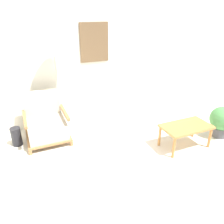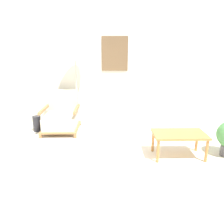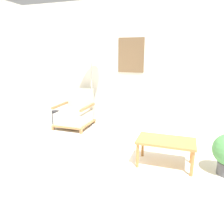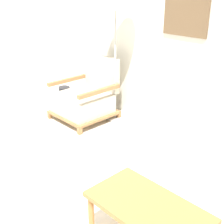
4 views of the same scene
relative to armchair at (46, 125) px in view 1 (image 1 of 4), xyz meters
name	(u,v)px [view 1 (image 1 of 4)]	position (x,y,z in m)	size (l,w,h in m)	color
ground_plane	(143,192)	(0.92, -1.78, -0.28)	(14.00, 14.00, 0.00)	silver
wall_back	(84,54)	(0.92, 0.57, 1.07)	(8.00, 0.09, 2.70)	silver
armchair	(46,125)	(0.00, 0.00, 0.00)	(0.72, 0.73, 0.82)	olive
floor_lamp	(53,48)	(0.30, 0.26, 1.25)	(0.48, 0.48, 1.70)	#B7B2A8
coffee_table	(186,128)	(2.07, -1.15, 0.06)	(0.81, 0.46, 0.39)	#B2753D
vase	(16,137)	(-0.51, 0.00, -0.12)	(0.17, 0.17, 0.32)	black
potted_plant	(222,120)	(2.89, -1.15, 0.04)	(0.43, 0.43, 0.57)	#4C4C51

